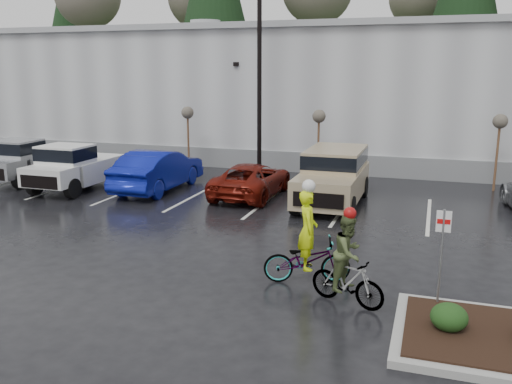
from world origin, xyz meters
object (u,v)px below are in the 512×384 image
(lamppost, at_px, (259,52))
(sapling_mid, at_px, (319,120))
(suv_tan, at_px, (332,178))
(pickup_white, at_px, (80,165))
(cyclist_olive, at_px, (348,269))
(car_red, at_px, (252,180))
(pickup_silver, at_px, (31,159))
(car_blue, at_px, (158,170))
(sapling_east, at_px, (500,125))
(cyclist_hivis, at_px, (307,251))
(fire_lane_sign, at_px, (442,247))
(sapling_west, at_px, (188,116))

(lamppost, distance_m, sapling_mid, 4.00)
(suv_tan, bearing_deg, pickup_white, -177.78)
(cyclist_olive, bearing_deg, car_red, 49.77)
(sapling_mid, bearing_deg, pickup_silver, -161.57)
(car_blue, bearing_deg, sapling_east, -161.97)
(sapling_east, bearing_deg, cyclist_hivis, -113.07)
(lamppost, xyz_separation_m, fire_lane_sign, (7.80, -11.80, -4.28))
(car_red, height_order, cyclist_olive, cyclist_olive)
(car_red, bearing_deg, cyclist_hivis, 118.33)
(pickup_white, bearing_deg, pickup_silver, 166.78)
(pickup_silver, distance_m, car_blue, 6.56)
(pickup_white, bearing_deg, sapling_mid, 27.84)
(sapling_east, height_order, fire_lane_sign, sapling_east)
(cyclist_olive, bearing_deg, pickup_white, 76.71)
(lamppost, xyz_separation_m, sapling_east, (10.00, 1.00, -2.96))
(car_red, distance_m, suv_tan, 3.37)
(sapling_mid, xyz_separation_m, fire_lane_sign, (5.30, -12.80, -1.32))
(sapling_mid, height_order, cyclist_olive, sapling_mid)
(sapling_mid, relative_size, cyclist_olive, 1.47)
(pickup_silver, xyz_separation_m, car_red, (10.63, 0.08, -0.32))
(sapling_west, distance_m, pickup_white, 5.89)
(cyclist_hivis, bearing_deg, pickup_white, 39.98)
(sapling_mid, height_order, pickup_white, sapling_mid)
(lamppost, height_order, fire_lane_sign, lamppost)
(car_blue, height_order, car_red, car_blue)
(pickup_white, bearing_deg, sapling_west, 60.49)
(sapling_east, bearing_deg, car_red, -156.42)
(car_blue, relative_size, suv_tan, 1.02)
(car_blue, distance_m, suv_tan, 7.39)
(sapling_east, xyz_separation_m, cyclist_olive, (-4.07, -13.12, -1.92))
(cyclist_hivis, bearing_deg, suv_tan, -11.81)
(fire_lane_sign, distance_m, cyclist_hivis, 3.11)
(sapling_east, xyz_separation_m, fire_lane_sign, (-2.20, -12.80, -1.32))
(lamppost, relative_size, fire_lane_sign, 4.19)
(sapling_east, relative_size, car_red, 0.67)
(fire_lane_sign, bearing_deg, cyclist_hivis, 167.91)
(car_blue, bearing_deg, fire_lane_sign, 143.04)
(fire_lane_sign, xyz_separation_m, suv_tan, (-3.81, 8.32, -0.38))
(fire_lane_sign, distance_m, car_red, 11.29)
(car_red, bearing_deg, car_blue, 3.83)
(fire_lane_sign, relative_size, car_red, 0.46)
(car_blue, height_order, cyclist_olive, cyclist_olive)
(sapling_mid, height_order, fire_lane_sign, sapling_mid)
(sapling_west, distance_m, pickup_silver, 7.46)
(pickup_silver, distance_m, cyclist_hivis, 16.81)
(sapling_east, xyz_separation_m, car_red, (-9.33, -4.07, -2.06))
(suv_tan, bearing_deg, pickup_silver, 178.65)
(pickup_white, height_order, cyclist_hivis, cyclist_hivis)
(sapling_west, bearing_deg, fire_lane_sign, -47.33)
(lamppost, height_order, pickup_white, lamppost)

